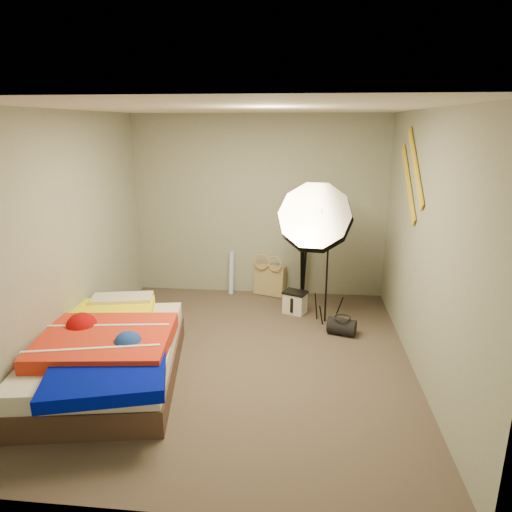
# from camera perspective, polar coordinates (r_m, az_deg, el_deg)

# --- Properties ---
(floor) EXTENTS (4.00, 4.00, 0.00)m
(floor) POSITION_cam_1_polar(r_m,az_deg,el_deg) (4.89, -1.93, -12.71)
(floor) COLOR brown
(floor) RESTS_ON ground
(ceiling) EXTENTS (4.00, 4.00, 0.00)m
(ceiling) POSITION_cam_1_polar(r_m,az_deg,el_deg) (4.28, -2.26, 18.02)
(ceiling) COLOR silver
(ceiling) RESTS_ON wall_back
(wall_back) EXTENTS (3.50, 0.00, 3.50)m
(wall_back) POSITION_cam_1_polar(r_m,az_deg,el_deg) (6.36, 0.38, 6.14)
(wall_back) COLOR gray
(wall_back) RESTS_ON floor
(wall_front) EXTENTS (3.50, 0.00, 3.50)m
(wall_front) POSITION_cam_1_polar(r_m,az_deg,el_deg) (2.57, -8.24, -9.69)
(wall_front) COLOR gray
(wall_front) RESTS_ON floor
(wall_left) EXTENTS (0.00, 4.00, 4.00)m
(wall_left) POSITION_cam_1_polar(r_m,az_deg,el_deg) (4.97, -22.51, 2.00)
(wall_left) COLOR gray
(wall_left) RESTS_ON floor
(wall_right) EXTENTS (0.00, 4.00, 4.00)m
(wall_right) POSITION_cam_1_polar(r_m,az_deg,el_deg) (4.53, 20.41, 0.94)
(wall_right) COLOR gray
(wall_right) RESTS_ON floor
(tote_bag) EXTENTS (0.48, 0.32, 0.45)m
(tote_bag) POSITION_cam_1_polar(r_m,az_deg,el_deg) (6.52, 1.76, -3.01)
(tote_bag) COLOR tan
(tote_bag) RESTS_ON floor
(wrapping_roll) EXTENTS (0.08, 0.18, 0.62)m
(wrapping_roll) POSITION_cam_1_polar(r_m,az_deg,el_deg) (6.55, -3.11, -2.11)
(wrapping_roll) COLOR #5D95DE
(wrapping_roll) RESTS_ON floor
(camera_case) EXTENTS (0.33, 0.29, 0.27)m
(camera_case) POSITION_cam_1_polar(r_m,az_deg,el_deg) (5.94, 4.89, -5.87)
(camera_case) COLOR silver
(camera_case) RESTS_ON floor
(duffel_bag) EXTENTS (0.36, 0.28, 0.19)m
(duffel_bag) POSITION_cam_1_polar(r_m,az_deg,el_deg) (5.45, 10.67, -8.67)
(duffel_bag) COLOR black
(duffel_bag) RESTS_ON floor
(wall_stripe_upper) EXTENTS (0.02, 0.91, 0.78)m
(wall_stripe_upper) POSITION_cam_1_polar(r_m,az_deg,el_deg) (4.99, 19.32, 10.56)
(wall_stripe_upper) COLOR gold
(wall_stripe_upper) RESTS_ON wall_right
(wall_stripe_lower) EXTENTS (0.02, 0.91, 0.78)m
(wall_stripe_lower) POSITION_cam_1_polar(r_m,az_deg,el_deg) (5.25, 18.50, 8.67)
(wall_stripe_lower) COLOR gold
(wall_stripe_lower) RESTS_ON wall_right
(bed) EXTENTS (1.64, 2.15, 0.54)m
(bed) POSITION_cam_1_polar(r_m,az_deg,el_deg) (4.63, -18.17, -11.49)
(bed) COLOR #4A3329
(bed) RESTS_ON floor
(photo_umbrella) EXTENTS (1.12, 0.87, 1.82)m
(photo_umbrella) POSITION_cam_1_polar(r_m,az_deg,el_deg) (5.31, 7.43, 4.57)
(photo_umbrella) COLOR black
(photo_umbrella) RESTS_ON floor
(camera_tripod) EXTENTS (0.08, 0.08, 1.12)m
(camera_tripod) POSITION_cam_1_polar(r_m,az_deg,el_deg) (6.35, 5.94, 0.37)
(camera_tripod) COLOR black
(camera_tripod) RESTS_ON floor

